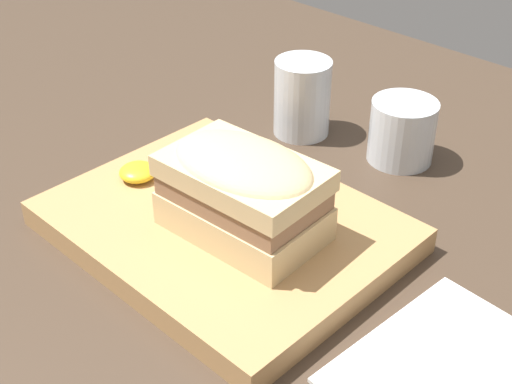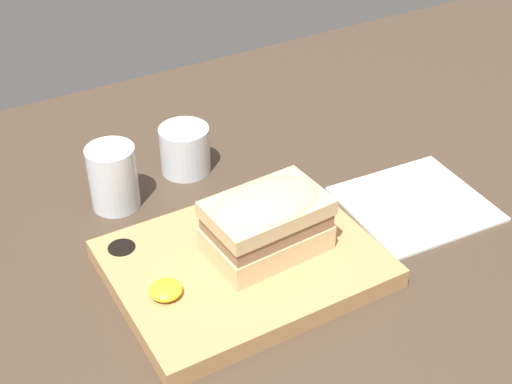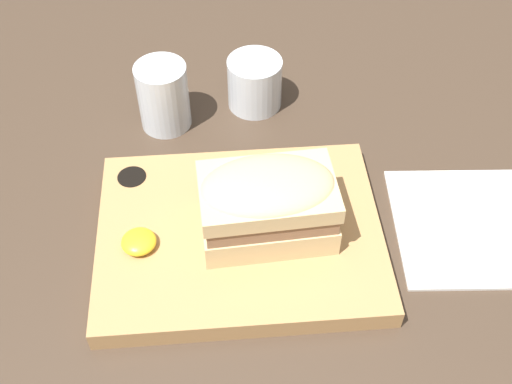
{
  "view_description": "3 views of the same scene",
  "coord_description": "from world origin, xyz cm",
  "px_view_note": "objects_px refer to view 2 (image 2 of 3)",
  "views": [
    {
      "loc": [
        32.04,
        -38.81,
        45.06
      ],
      "look_at": [
        -3.51,
        -2.26,
        10.92
      ],
      "focal_mm": 50.0,
      "sensor_mm": 36.0,
      "label": 1
    },
    {
      "loc": [
        -41.94,
        -60.03,
        63.01
      ],
      "look_at": [
        -5.74,
        2.59,
        11.05
      ],
      "focal_mm": 50.0,
      "sensor_mm": 36.0,
      "label": 2
    },
    {
      "loc": [
        -11.22,
        -46.13,
        62.1
      ],
      "look_at": [
        -7.42,
        0.99,
        8.81
      ],
      "focal_mm": 45.0,
      "sensor_mm": 36.0,
      "label": 3
    }
  ],
  "objects_px": {
    "water_glass": "(114,181)",
    "sandwich": "(267,219)",
    "wine_glass": "(185,152)",
    "napkin": "(415,204)",
    "serving_board": "(243,263)"
  },
  "relations": [
    {
      "from": "wine_glass",
      "to": "napkin",
      "type": "distance_m",
      "value": 0.35
    },
    {
      "from": "wine_glass",
      "to": "napkin",
      "type": "xyz_separation_m",
      "value": [
        0.25,
        -0.25,
        -0.03
      ]
    },
    {
      "from": "serving_board",
      "to": "wine_glass",
      "type": "height_order",
      "value": "wine_glass"
    },
    {
      "from": "sandwich",
      "to": "napkin",
      "type": "height_order",
      "value": "sandwich"
    },
    {
      "from": "water_glass",
      "to": "sandwich",
      "type": "bearing_deg",
      "value": -61.51
    },
    {
      "from": "water_glass",
      "to": "wine_glass",
      "type": "xyz_separation_m",
      "value": [
        0.12,
        0.03,
        -0.01
      ]
    },
    {
      "from": "water_glass",
      "to": "napkin",
      "type": "bearing_deg",
      "value": -30.21
    },
    {
      "from": "sandwich",
      "to": "napkin",
      "type": "relative_size",
      "value": 0.74
    },
    {
      "from": "sandwich",
      "to": "water_glass",
      "type": "xyz_separation_m",
      "value": [
        -0.12,
        0.22,
        -0.03
      ]
    },
    {
      "from": "sandwich",
      "to": "wine_glass",
      "type": "relative_size",
      "value": 2.01
    },
    {
      "from": "serving_board",
      "to": "napkin",
      "type": "relative_size",
      "value": 1.59
    },
    {
      "from": "sandwich",
      "to": "water_glass",
      "type": "bearing_deg",
      "value": 118.49
    },
    {
      "from": "serving_board",
      "to": "wine_glass",
      "type": "relative_size",
      "value": 4.29
    },
    {
      "from": "water_glass",
      "to": "wine_glass",
      "type": "height_order",
      "value": "water_glass"
    },
    {
      "from": "sandwich",
      "to": "napkin",
      "type": "bearing_deg",
      "value": 0.91
    }
  ]
}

